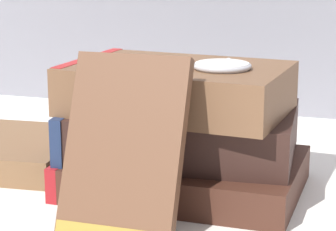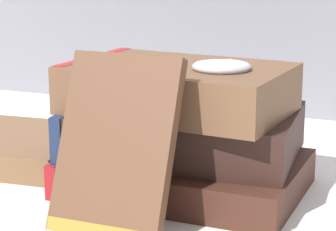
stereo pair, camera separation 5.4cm
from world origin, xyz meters
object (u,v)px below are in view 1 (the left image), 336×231
at_px(book_flat_bottom, 179,173).
at_px(book_flat_middle, 177,131).
at_px(pocket_watch, 222,66).
at_px(book_leaning_front, 124,153).
at_px(book_flat_top, 174,87).

relative_size(book_flat_bottom, book_flat_middle, 0.99).
bearing_deg(book_flat_middle, book_flat_bottom, -67.57).
bearing_deg(book_flat_bottom, pocket_watch, -8.34).
bearing_deg(book_leaning_front, book_flat_bottom, 82.56).
distance_m(book_flat_middle, book_flat_top, 0.05).
distance_m(book_flat_middle, book_leaning_front, 0.13).
xyz_separation_m(book_flat_bottom, book_flat_top, (-0.01, 0.01, 0.09)).
relative_size(book_flat_bottom, book_flat_top, 1.05).
xyz_separation_m(book_flat_top, book_leaning_front, (-0.01, -0.12, -0.03)).
bearing_deg(book_flat_middle, book_flat_top, -111.58).
bearing_deg(pocket_watch, book_flat_middle, 158.97).
bearing_deg(book_flat_top, book_flat_bottom, -32.81).
bearing_deg(pocket_watch, book_flat_bottom, 170.73).
xyz_separation_m(book_leaning_front, pocket_watch, (0.06, 0.11, 0.06)).
xyz_separation_m(book_flat_middle, pocket_watch, (0.05, -0.02, 0.07)).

